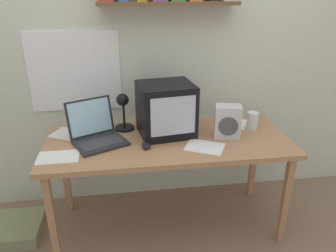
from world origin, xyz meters
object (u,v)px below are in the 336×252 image
juice_glass (252,121)px  printed_handout (234,123)px  crt_monitor (166,109)px  open_notebook (205,147)px  space_heater (228,122)px  desk_lamp (123,109)px  corner_desk (168,147)px  computer_mouse (146,145)px  loose_paper_near_monitor (68,134)px  floor_cushion (16,229)px  laptop (96,131)px  loose_paper_near_laptop (58,157)px

juice_glass → printed_handout: 0.16m
crt_monitor → open_notebook: (0.22, -0.26, -0.18)m
juice_glass → open_notebook: size_ratio=0.43×
crt_monitor → space_heater: bearing=-24.5°
desk_lamp → open_notebook: 0.64m
corner_desk → computer_mouse: 0.20m
crt_monitor → space_heater: crt_monitor is taller
loose_paper_near_monitor → computer_mouse: bearing=-27.9°
corner_desk → juice_glass: juice_glass is taller
desk_lamp → floor_cushion: (-0.83, -0.15, -0.84)m
printed_handout → open_notebook: size_ratio=0.87×
laptop → floor_cushion: size_ratio=1.13×
corner_desk → crt_monitor: size_ratio=4.05×
desk_lamp → loose_paper_near_laptop: bearing=-136.3°
computer_mouse → loose_paper_near_laptop: computer_mouse is taller
loose_paper_near_monitor → loose_paper_near_laptop: bearing=-92.1°
crt_monitor → loose_paper_near_monitor: crt_monitor is taller
desk_lamp → space_heater: desk_lamp is taller
computer_mouse → juice_glass: bearing=13.6°
loose_paper_near_monitor → desk_lamp: bearing=0.9°
space_heater → computer_mouse: 0.59m
corner_desk → laptop: size_ratio=3.91×
crt_monitor → laptop: size_ratio=0.97×
space_heater → loose_paper_near_monitor: bearing=-176.9°
juice_glass → computer_mouse: (-0.80, -0.19, -0.04)m
juice_glass → desk_lamp: bearing=174.0°
space_heater → computer_mouse: space_heater is taller
open_notebook → crt_monitor: bearing=130.3°
space_heater → printed_handout: size_ratio=0.88×
laptop → juice_glass: (1.12, 0.04, -0.01)m
laptop → juice_glass: size_ratio=3.28×
desk_lamp → space_heater: 0.74m
desk_lamp → laptop: bearing=-140.2°
corner_desk → loose_paper_near_monitor: size_ratio=5.91×
space_heater → printed_handout: space_heater is taller
printed_handout → open_notebook: bearing=-131.9°
open_notebook → floor_cushion: open_notebook is taller
computer_mouse → open_notebook: 0.38m
loose_paper_near_laptop → corner_desk: bearing=12.6°
open_notebook → desk_lamp: bearing=146.5°
open_notebook → loose_paper_near_laptop: bearing=-179.5°
loose_paper_near_laptop → open_notebook: bearing=0.5°
corner_desk → printed_handout: size_ratio=6.38×
space_heater → open_notebook: bearing=-131.1°
floor_cushion → space_heater: bearing=-2.0°
floor_cushion → juice_glass: bearing=1.7°
loose_paper_near_laptop → floor_cushion: loose_paper_near_laptop is taller
loose_paper_near_laptop → printed_handout: bearing=16.2°
open_notebook → floor_cushion: bearing=172.0°
loose_paper_near_monitor → open_notebook: same height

